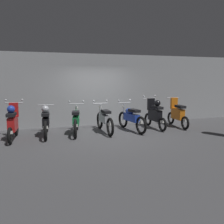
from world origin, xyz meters
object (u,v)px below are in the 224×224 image
(motorbike_slot_0, at_px, (13,122))
(motorbike_slot_4, at_px, (131,118))
(motorbike_slot_1, at_px, (46,121))
(motorbike_slot_6, at_px, (177,114))
(motorbike_slot_2, at_px, (76,120))
(motorbike_slot_3, at_px, (104,119))
(motorbike_slot_5, at_px, (155,114))

(motorbike_slot_0, relative_size, motorbike_slot_4, 0.87)
(motorbike_slot_1, relative_size, motorbike_slot_6, 1.16)
(motorbike_slot_2, xyz_separation_m, motorbike_slot_4, (2.07, -0.13, 0.00))
(motorbike_slot_1, height_order, motorbike_slot_4, motorbike_slot_4)
(motorbike_slot_1, relative_size, motorbike_slot_4, 1.01)
(motorbike_slot_3, xyz_separation_m, motorbike_slot_5, (2.08, 0.03, 0.08))
(motorbike_slot_3, relative_size, motorbike_slot_4, 1.01)
(motorbike_slot_0, height_order, motorbike_slot_3, motorbike_slot_0)
(motorbike_slot_0, height_order, motorbike_slot_6, motorbike_slot_0)
(motorbike_slot_5, bearing_deg, motorbike_slot_6, 0.81)
(motorbike_slot_1, distance_m, motorbike_slot_5, 4.16)
(motorbike_slot_1, distance_m, motorbike_slot_3, 2.08)
(motorbike_slot_6, bearing_deg, motorbike_slot_1, 179.95)
(motorbike_slot_1, bearing_deg, motorbike_slot_2, 0.59)
(motorbike_slot_3, relative_size, motorbike_slot_5, 1.16)
(motorbike_slot_3, bearing_deg, motorbike_slot_4, -3.94)
(motorbike_slot_1, height_order, motorbike_slot_2, motorbike_slot_2)
(motorbike_slot_0, bearing_deg, motorbike_slot_1, 10.04)
(motorbike_slot_2, distance_m, motorbike_slot_6, 4.16)
(motorbike_slot_1, bearing_deg, motorbike_slot_6, -0.05)
(motorbike_slot_4, distance_m, motorbike_slot_5, 1.05)
(motorbike_slot_2, height_order, motorbike_slot_6, motorbike_slot_6)
(motorbike_slot_2, bearing_deg, motorbike_slot_4, -3.64)
(motorbike_slot_0, bearing_deg, motorbike_slot_5, 1.81)
(motorbike_slot_4, relative_size, motorbike_slot_5, 1.15)
(motorbike_slot_0, height_order, motorbike_slot_2, motorbike_slot_0)
(motorbike_slot_0, relative_size, motorbike_slot_6, 1.00)
(motorbike_slot_1, height_order, motorbike_slot_3, motorbike_slot_3)
(motorbike_slot_2, height_order, motorbike_slot_4, same)
(motorbike_slot_0, height_order, motorbike_slot_5, same)
(motorbike_slot_2, distance_m, motorbike_slot_3, 1.04)
(motorbike_slot_2, bearing_deg, motorbike_slot_1, -179.41)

